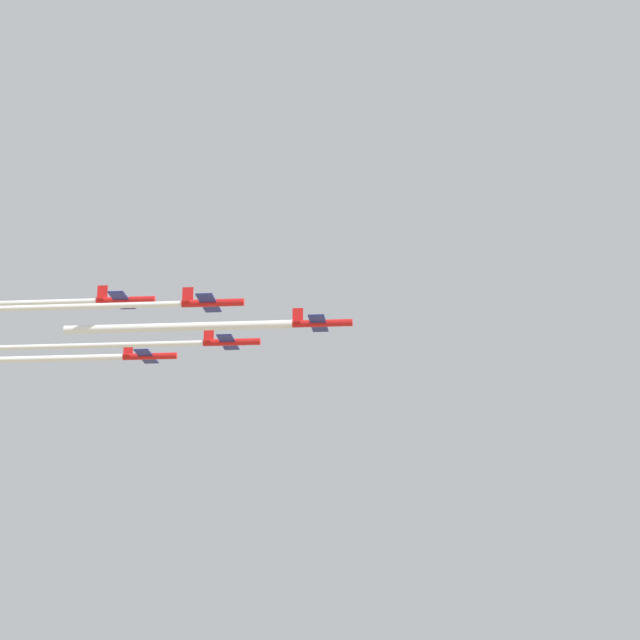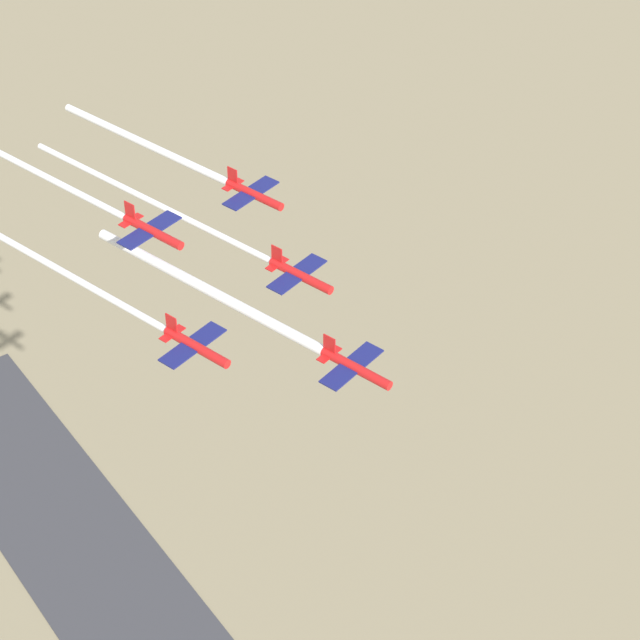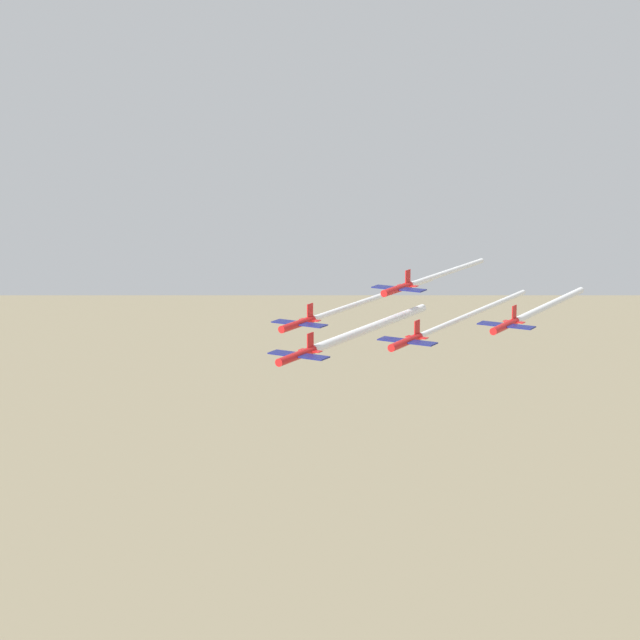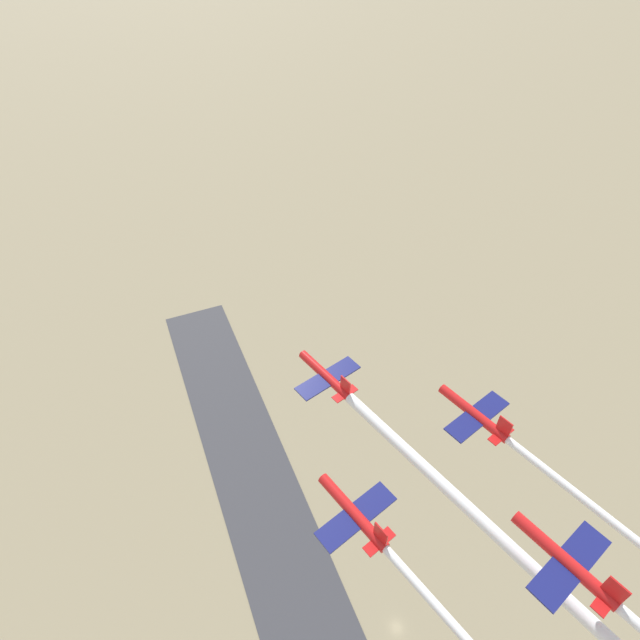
% 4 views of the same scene
% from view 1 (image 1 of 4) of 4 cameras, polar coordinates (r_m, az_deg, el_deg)
% --- Properties ---
extents(jet_0, '(9.08, 8.95, 3.36)m').
position_cam_1_polar(jet_0, '(205.96, -0.00, -0.14)').
color(jet_0, red).
extents(jet_1, '(9.08, 8.95, 3.36)m').
position_cam_1_polar(jet_1, '(217.28, -4.16, -1.01)').
color(jet_1, red).
extents(jet_2, '(9.08, 8.95, 3.36)m').
position_cam_1_polar(jet_2, '(199.06, -5.03, 0.79)').
color(jet_2, red).
extents(jet_3, '(9.08, 8.95, 3.36)m').
position_cam_1_polar(jet_3, '(229.82, -7.88, -1.65)').
color(jet_3, red).
extents(jet_4, '(9.08, 8.95, 3.36)m').
position_cam_1_polar(jet_4, '(212.84, -8.97, 0.91)').
color(jet_4, red).
extents(smoke_trail_0, '(31.11, 25.08, 1.38)m').
position_cam_1_polar(smoke_trail_0, '(209.30, -6.53, -0.32)').
color(smoke_trail_0, white).
extents(smoke_trail_1, '(36.55, 29.25, 0.88)m').
position_cam_1_polar(smoke_trail_1, '(223.23, -11.16, -1.17)').
color(smoke_trail_1, white).
extents(smoke_trail_2, '(37.14, 29.73, 0.92)m').
position_cam_1_polar(smoke_trail_2, '(205.64, -12.72, 0.55)').
color(smoke_trail_2, white).
extents(smoke_trail_3, '(27.24, 21.94, 1.14)m').
position_cam_1_polar(smoke_trail_3, '(235.48, -12.99, -1.75)').
color(smoke_trail_3, white).
extents(smoke_trail_4, '(25.68, 20.64, 0.92)m').
position_cam_1_polar(smoke_trail_4, '(218.64, -14.23, 0.73)').
color(smoke_trail_4, white).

